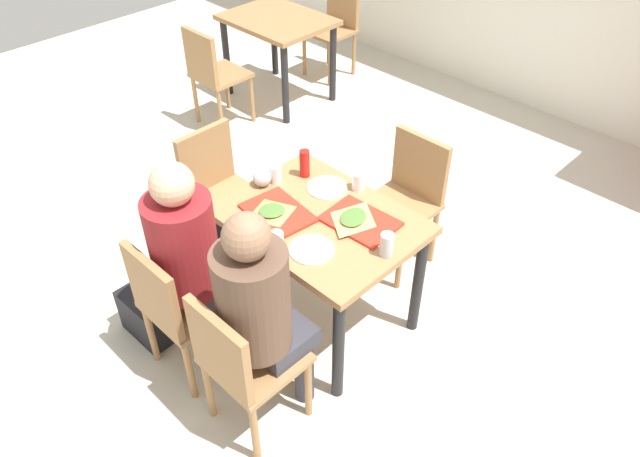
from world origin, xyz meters
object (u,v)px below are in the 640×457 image
pizza_slice_a (272,211)px  foil_bundle (262,178)px  plastic_cup_b (277,241)px  background_chair_far (335,23)px  chair_near_right (240,361)px  background_table (278,32)px  soda_can (387,245)px  chair_left_end (218,186)px  tray_red_near (278,213)px  pizza_slice_b (353,218)px  tray_red_far (360,221)px  plastic_cup_a (358,181)px  paper_plate_center (327,188)px  paper_plate_near_edge (312,250)px  chair_far_side (408,193)px  person_in_red (192,252)px  handbag (146,317)px  chair_near_left (175,304)px  person_in_brown_jacket (260,306)px  plastic_cup_c (275,174)px  condiment_bottle (305,163)px  main_table (320,234)px  background_chair_near (212,71)px

pizza_slice_a → foil_bundle: bearing=148.9°
plastic_cup_b → background_chair_far: 3.54m
chair_near_right → background_table: size_ratio=0.94×
soda_can → chair_left_end: bearing=-179.2°
background_chair_far → tray_red_near: bearing=-51.9°
pizza_slice_b → plastic_cup_b: (-0.12, -0.41, 0.03)m
tray_red_far → plastic_cup_a: (-0.20, 0.21, 0.04)m
foil_bundle → background_table: foil_bundle is taller
paper_plate_center → paper_plate_near_edge: bearing=-54.3°
paper_plate_center → foil_bundle: size_ratio=2.20×
chair_far_side → paper_plate_center: bearing=-105.0°
person_in_red → soda_can: bearing=43.7°
chair_left_end → handbag: size_ratio=2.65×
chair_near_left → chair_left_end: (-0.63, 0.76, 0.00)m
chair_near_right → soda_can: 0.85m
chair_far_side → person_in_brown_jacket: 1.42m
person_in_red → person_in_brown_jacket: same height
plastic_cup_c → pizza_slice_b: bearing=3.6°
background_chair_far → person_in_brown_jacket: bearing=-51.5°
chair_far_side → chair_left_end: size_ratio=1.00×
handbag → plastic_cup_b: bearing=36.3°
chair_left_end → condiment_bottle: bearing=20.3°
person_in_red → background_table: 3.02m
person_in_red → paper_plate_center: 0.83m
paper_plate_center → handbag: paper_plate_center is taller
pizza_slice_a → condiment_bottle: 0.39m
main_table → pizza_slice_b: size_ratio=3.59×
tray_red_near → background_chair_far: 3.27m
tray_red_near → condiment_bottle: bearing=113.7°
person_in_brown_jacket → pizza_slice_b: (-0.10, 0.71, 0.02)m
chair_near_left → chair_far_side: same height
paper_plate_near_edge → chair_near_left: bearing=-125.6°
chair_far_side → chair_left_end: 1.16m
pizza_slice_b → background_table: bearing=145.4°
plastic_cup_c → soda_can: (0.82, -0.04, 0.01)m
soda_can → condiment_bottle: condiment_bottle is taller
condiment_bottle → foil_bundle: (-0.10, -0.23, -0.03)m
tray_red_near → background_chair_near: (-2.01, 1.10, -0.25)m
plastic_cup_a → condiment_bottle: size_ratio=0.62×
chair_near_left → plastic_cup_c: 0.88m
condiment_bottle → chair_near_right: bearing=-59.5°
plastic_cup_a → plastic_cup_c: size_ratio=1.00×
chair_near_left → plastic_cup_c: (-0.15, 0.82, 0.30)m
paper_plate_near_edge → soda_can: (0.27, 0.23, 0.06)m
chair_far_side → background_chair_far: same height
plastic_cup_a → soda_can: 0.54m
foil_bundle → person_in_red: bearing=-73.9°
plastic_cup_a → plastic_cup_b: size_ratio=1.00×
tray_red_near → condiment_bottle: 0.38m
pizza_slice_a → pizza_slice_b: same height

